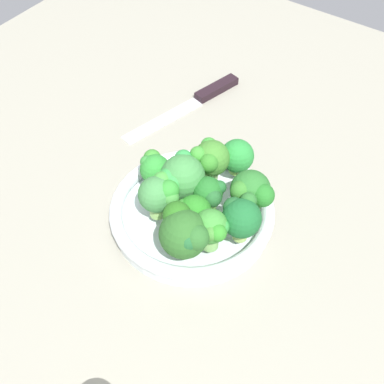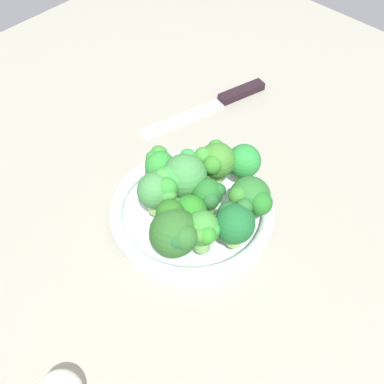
{
  "view_description": "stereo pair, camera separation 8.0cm",
  "coord_description": "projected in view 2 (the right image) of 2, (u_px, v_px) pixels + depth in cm",
  "views": [
    {
      "loc": [
        32.78,
        -46.23,
        66.29
      ],
      "look_at": [
        2.16,
        -2.7,
        6.7
      ],
      "focal_mm": 51.26,
      "sensor_mm": 36.0,
      "label": 1
    },
    {
      "loc": [
        38.94,
        -41.17,
        66.29
      ],
      "look_at": [
        2.16,
        -2.7,
        6.7
      ],
      "focal_mm": 51.26,
      "sensor_mm": 36.0,
      "label": 2
    }
  ],
  "objects": [
    {
      "name": "broccoli_floret_10",
      "position": [
        175.0,
        231.0,
        0.73
      ],
      "size": [
        7.95,
        6.79,
        7.66
      ],
      "color": "#78BE4D",
      "rests_on": "bowl"
    },
    {
      "name": "broccoli_floret_1",
      "position": [
        216.0,
        160.0,
        0.82
      ],
      "size": [
        5.57,
        6.08,
        7.09
      ],
      "color": "#9DD571",
      "rests_on": "bowl"
    },
    {
      "name": "bowl",
      "position": [
        192.0,
        213.0,
        0.83
      ],
      "size": [
        25.11,
        25.11,
        3.7
      ],
      "color": "silver",
      "rests_on": "ground_plane"
    },
    {
      "name": "broccoli_floret_0",
      "position": [
        243.0,
        161.0,
        0.84
      ],
      "size": [
        5.26,
        5.26,
        5.94
      ],
      "color": "#88BA51",
      "rests_on": "bowl"
    },
    {
      "name": "broccoli_floret_9",
      "position": [
        158.0,
        190.0,
        0.78
      ],
      "size": [
        6.12,
        5.75,
        7.05
      ],
      "color": "#8CC15F",
      "rests_on": "bowl"
    },
    {
      "name": "knife",
      "position": [
        221.0,
        101.0,
        1.04
      ],
      "size": [
        8.88,
        26.37,
        1.5
      ],
      "color": "silver",
      "rests_on": "ground_plane"
    },
    {
      "name": "broccoli_floret_5",
      "position": [
        203.0,
        230.0,
        0.74
      ],
      "size": [
        5.37,
        5.01,
        6.81
      ],
      "color": "#86C368",
      "rests_on": "bowl"
    },
    {
      "name": "broccoli_floret_7",
      "position": [
        235.0,
        222.0,
        0.75
      ],
      "size": [
        5.98,
        6.26,
        7.04
      ],
      "color": "#A1C664",
      "rests_on": "bowl"
    },
    {
      "name": "broccoli_floret_8",
      "position": [
        182.0,
        175.0,
        0.8
      ],
      "size": [
        6.69,
        7.26,
        7.67
      ],
      "color": "#88C04F",
      "rests_on": "bowl"
    },
    {
      "name": "ground_plane",
      "position": [
        194.0,
        209.0,
        0.88
      ],
      "size": [
        130.0,
        130.0,
        2.5
      ],
      "primitive_type": "cube",
      "color": "gray"
    },
    {
      "name": "broccoli_floret_3",
      "position": [
        250.0,
        198.0,
        0.78
      ],
      "size": [
        6.94,
        6.05,
        6.89
      ],
      "color": "#83B44E",
      "rests_on": "bowl"
    },
    {
      "name": "broccoli_floret_4",
      "position": [
        159.0,
        165.0,
        0.83
      ],
      "size": [
        5.13,
        4.87,
        5.72
      ],
      "color": "#7CC160",
      "rests_on": "bowl"
    },
    {
      "name": "broccoli_floret_6",
      "position": [
        188.0,
        212.0,
        0.77
      ],
      "size": [
        5.02,
        5.2,
        5.94
      ],
      "color": "#78B450",
      "rests_on": "bowl"
    },
    {
      "name": "broccoli_floret_2",
      "position": [
        208.0,
        196.0,
        0.79
      ],
      "size": [
        5.01,
        4.55,
        5.85
      ],
      "color": "#7CC14D",
      "rests_on": "bowl"
    }
  ]
}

